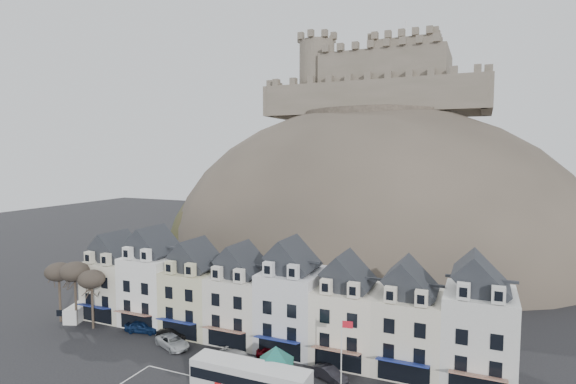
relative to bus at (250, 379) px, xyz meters
The scene contains 16 objects.
townhouse_terrace 13.31m from the bus, 108.03° to the left, with size 54.40×9.35×11.80m.
castle_hill 65.29m from the bus, 92.52° to the left, with size 100.00×76.00×68.00m.
castle 81.82m from the bus, 92.87° to the left, with size 50.20×22.20×22.00m.
tree_left_far 34.18m from the bus, 168.49° to the left, with size 3.61×3.61×8.24m.
tree_left_mid 31.34m from the bus, 167.37° to the left, with size 3.78×3.78×8.64m.
tree_left_near 28.34m from the bus, 166.03° to the left, with size 3.43×3.43×7.84m.
bus is the anchor object (origin of this frame).
bus_shelter 3.23m from the bus, 55.54° to the left, with size 6.44×6.44×4.38m.
flagpole 9.07m from the bus, 25.30° to the left, with size 1.10×0.21×7.63m.
white_van 32.62m from the bus, 165.39° to the left, with size 3.37×4.81×2.02m.
car_navy 21.77m from the bus, 157.71° to the left, with size 1.84×4.58×1.56m, color #0D1F45.
car_black 17.46m from the bus, 151.73° to the left, with size 1.37×3.94×1.30m, color black.
car_silver 15.05m from the bus, 156.09° to the left, with size 2.30×4.90×1.38m, color #B9BDC1.
car_white 7.41m from the bus, 128.19° to the left, with size 1.78×4.38×1.27m, color silver.
car_maroon 8.49m from the bus, 101.15° to the left, with size 1.44×3.58×1.22m, color #61050D.
car_charcoal 8.54m from the bus, 45.98° to the left, with size 1.45×4.15×1.37m, color black.
Camera 1 is at (23.57, -32.05, 22.99)m, focal length 28.00 mm.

